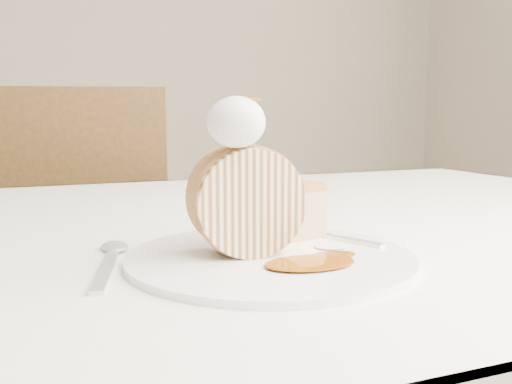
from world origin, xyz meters
name	(u,v)px	position (x,y,z in m)	size (l,w,h in m)	color
table	(233,290)	(0.00, 0.20, 0.66)	(1.40, 0.90, 0.75)	white
chair_far	(83,250)	(-0.12, 1.01, 0.54)	(0.55, 0.55, 0.94)	brown
plate	(270,258)	(-0.03, 0.00, 0.75)	(0.26, 0.26, 0.01)	white
roulade_slice	(246,200)	(-0.05, 0.01, 0.81)	(0.10, 0.10, 0.05)	#FFE5B1
cake_chunk	(288,213)	(0.01, 0.06, 0.78)	(0.06, 0.05, 0.05)	#B78545
whipped_cream	(236,122)	(-0.07, 0.00, 0.88)	(0.05, 0.05, 0.04)	silver
caramel_drizzle	(248,93)	(-0.05, 0.00, 0.90)	(0.03, 0.02, 0.01)	#7B3805
caramel_pool	(310,263)	(-0.02, -0.05, 0.76)	(0.08, 0.05, 0.00)	#7B3805
fork	(335,237)	(0.05, 0.03, 0.76)	(0.02, 0.16, 0.00)	silver
spoon	(106,271)	(-0.18, 0.02, 0.75)	(0.02, 0.15, 0.00)	silver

